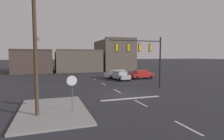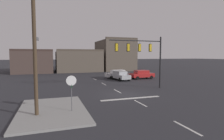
{
  "view_description": "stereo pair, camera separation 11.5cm",
  "coord_description": "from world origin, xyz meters",
  "px_view_note": "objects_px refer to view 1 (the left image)",
  "views": [
    {
      "loc": [
        -7.77,
        -18.64,
        4.31
      ],
      "look_at": [
        -0.54,
        2.46,
        2.57
      ],
      "focal_mm": 29.42,
      "sensor_mm": 36.0,
      "label": 1
    },
    {
      "loc": [
        -7.66,
        -18.68,
        4.31
      ],
      "look_at": [
        -0.54,
        2.46,
        2.57
      ],
      "focal_mm": 29.42,
      "sensor_mm": 36.0,
      "label": 2
    }
  ],
  "objects_px": {
    "car_lot_middle": "(117,74)",
    "car_lot_farside": "(120,75)",
    "signal_mast_near_side": "(144,52)",
    "car_lot_nearside": "(142,74)",
    "stop_sign": "(72,85)",
    "utility_pole": "(35,43)"
  },
  "relations": [
    {
      "from": "car_lot_farside",
      "to": "utility_pole",
      "type": "height_order",
      "value": "utility_pole"
    },
    {
      "from": "utility_pole",
      "to": "car_lot_nearside",
      "type": "bearing_deg",
      "value": 44.1
    },
    {
      "from": "stop_sign",
      "to": "signal_mast_near_side",
      "type": "bearing_deg",
      "value": 35.8
    },
    {
      "from": "car_lot_farside",
      "to": "utility_pole",
      "type": "bearing_deg",
      "value": -127.95
    },
    {
      "from": "signal_mast_near_side",
      "to": "car_lot_farside",
      "type": "xyz_separation_m",
      "value": [
        0.28,
        8.97,
        -3.91
      ]
    },
    {
      "from": "stop_sign",
      "to": "car_lot_nearside",
      "type": "xyz_separation_m",
      "value": [
        14.69,
        16.53,
        -1.29
      ]
    },
    {
      "from": "car_lot_middle",
      "to": "utility_pole",
      "type": "height_order",
      "value": "utility_pole"
    },
    {
      "from": "car_lot_middle",
      "to": "car_lot_nearside",
      "type": "bearing_deg",
      "value": -28.49
    },
    {
      "from": "signal_mast_near_side",
      "to": "utility_pole",
      "type": "bearing_deg",
      "value": -149.71
    },
    {
      "from": "car_lot_nearside",
      "to": "car_lot_farside",
      "type": "distance_m",
      "value": 4.54
    },
    {
      "from": "stop_sign",
      "to": "car_lot_nearside",
      "type": "bearing_deg",
      "value": 48.38
    },
    {
      "from": "car_lot_farside",
      "to": "car_lot_nearside",
      "type": "bearing_deg",
      "value": 5.45
    },
    {
      "from": "stop_sign",
      "to": "car_lot_middle",
      "type": "distance_m",
      "value": 21.58
    },
    {
      "from": "signal_mast_near_side",
      "to": "car_lot_farside",
      "type": "relative_size",
      "value": 1.56
    },
    {
      "from": "signal_mast_near_side",
      "to": "car_lot_nearside",
      "type": "bearing_deg",
      "value": 62.96
    },
    {
      "from": "car_lot_middle",
      "to": "signal_mast_near_side",
      "type": "bearing_deg",
      "value": -93.52
    },
    {
      "from": "car_lot_nearside",
      "to": "car_lot_farside",
      "type": "relative_size",
      "value": 0.98
    },
    {
      "from": "car_lot_farside",
      "to": "utility_pole",
      "type": "distance_m",
      "value": 20.98
    },
    {
      "from": "car_lot_middle",
      "to": "stop_sign",
      "type": "bearing_deg",
      "value": -119.49
    },
    {
      "from": "car_lot_nearside",
      "to": "car_lot_middle",
      "type": "xyz_separation_m",
      "value": [
        -4.08,
        2.22,
        0.0
      ]
    },
    {
      "from": "car_lot_middle",
      "to": "car_lot_farside",
      "type": "xyz_separation_m",
      "value": [
        -0.43,
        -2.65,
        0.0
      ]
    },
    {
      "from": "signal_mast_near_side",
      "to": "stop_sign",
      "type": "bearing_deg",
      "value": -144.2
    }
  ]
}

